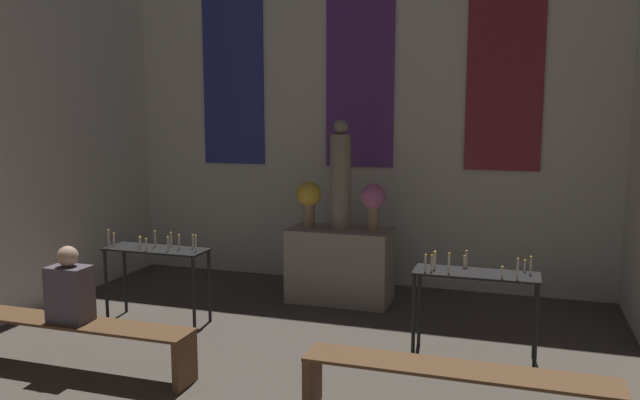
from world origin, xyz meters
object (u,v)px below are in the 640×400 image
at_px(candle_rack_right, 475,286).
at_px(statue, 341,178).
at_px(altar, 340,265).
at_px(flower_vase_left, 309,198).
at_px(pew_back_right, 456,383).
at_px(candle_rack_left, 157,260).
at_px(flower_vase_right, 373,201).
at_px(person_seated, 70,289).
at_px(pew_back_left, 75,334).

bearing_deg(candle_rack_right, statue, 141.24).
bearing_deg(altar, statue, 0.00).
distance_m(flower_vase_left, candle_rack_right, 2.56).
bearing_deg(flower_vase_left, pew_back_right, -52.98).
bearing_deg(candle_rack_left, candle_rack_right, 0.01).
distance_m(flower_vase_left, candle_rack_left, 1.96).
height_order(flower_vase_right, candle_rack_right, flower_vase_right).
xyz_separation_m(flower_vase_right, person_seated, (-2.10, -2.74, -0.51)).
xyz_separation_m(altar, flower_vase_right, (0.40, 0.00, 0.81)).
distance_m(statue, pew_back_left, 3.42).
relative_size(altar, pew_back_left, 0.55).
relative_size(statue, pew_back_right, 0.58).
distance_m(candle_rack_right, pew_back_left, 3.65).
bearing_deg(flower_vase_right, pew_back_left, -127.02).
bearing_deg(altar, pew_back_right, -58.73).
distance_m(flower_vase_right, candle_rack_right, 1.95).
bearing_deg(candle_rack_right, altar, 141.24).
relative_size(flower_vase_left, candle_rack_left, 0.50).
relative_size(pew_back_left, person_seated, 3.34).
relative_size(pew_back_right, person_seated, 3.34).
xyz_separation_m(statue, pew_back_left, (-1.67, -2.74, -1.17)).
bearing_deg(flower_vase_right, candle_rack_left, -147.05).
height_order(altar, flower_vase_left, flower_vase_left).
bearing_deg(candle_rack_right, pew_back_left, -157.58).
height_order(candle_rack_left, candle_rack_right, candle_rack_left).
distance_m(statue, candle_rack_left, 2.32).
bearing_deg(flower_vase_left, statue, -0.00).
distance_m(flower_vase_left, pew_back_left, 3.16).
distance_m(pew_back_left, person_seated, 0.41).
bearing_deg(person_seated, altar, 58.27).
distance_m(altar, person_seated, 3.24).
bearing_deg(pew_back_right, statue, 121.27).
xyz_separation_m(pew_back_left, pew_back_right, (3.33, 0.00, 0.00)).
height_order(statue, candle_rack_right, statue).
distance_m(altar, pew_back_left, 3.21).
relative_size(flower_vase_left, pew_back_right, 0.25).
bearing_deg(pew_back_right, person_seated, 180.00).
bearing_deg(statue, candle_rack_right, -38.76).
relative_size(altar, flower_vase_left, 2.18).
distance_m(flower_vase_left, person_seated, 3.08).
height_order(altar, person_seated, person_seated).
height_order(flower_vase_left, candle_rack_right, flower_vase_left).
height_order(flower_vase_right, person_seated, flower_vase_right).
xyz_separation_m(candle_rack_left, candle_rack_right, (3.38, 0.00, 0.00)).
relative_size(candle_rack_right, pew_back_left, 0.50).
height_order(altar, candle_rack_right, candle_rack_right).
distance_m(altar, statue, 1.06).
height_order(candle_rack_right, pew_back_left, candle_rack_right).
bearing_deg(person_seated, candle_rack_left, 89.92).
relative_size(altar, person_seated, 1.83).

